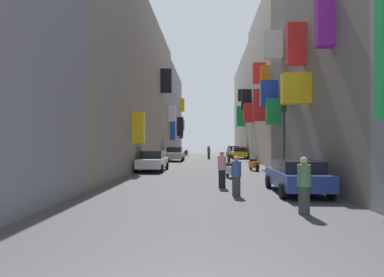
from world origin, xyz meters
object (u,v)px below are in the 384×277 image
at_px(parked_car_blue, 297,175).
at_px(scooter_white, 231,170).
at_px(scooter_orange, 254,164).
at_px(pedestrian_far_away, 222,169).
at_px(pedestrian_crossing, 304,186).
at_px(pedestrian_mid_street, 229,154).
at_px(pedestrian_near_left, 209,152).
at_px(traffic_light_near_corner, 284,124).
at_px(scooter_red, 186,153).
at_px(parked_car_white, 153,160).
at_px(parked_car_silver, 175,154).
at_px(pedestrian_near_right, 236,176).
at_px(parked_car_red, 233,151).
at_px(parked_car_yellow, 239,153).

relative_size(parked_car_blue, scooter_white, 2.38).
relative_size(scooter_orange, pedestrian_far_away, 1.16).
bearing_deg(pedestrian_crossing, pedestrian_far_away, 110.93).
bearing_deg(pedestrian_mid_street, pedestrian_near_left, 104.26).
height_order(scooter_orange, pedestrian_far_away, pedestrian_far_away).
bearing_deg(traffic_light_near_corner, pedestrian_mid_street, 100.29).
relative_size(scooter_red, traffic_light_near_corner, 0.41).
bearing_deg(pedestrian_far_away, parked_car_white, 118.17).
bearing_deg(parked_car_blue, pedestrian_near_left, 97.18).
xyz_separation_m(pedestrian_crossing, pedestrian_mid_street, (-0.68, 24.24, 0.06)).
distance_m(parked_car_silver, pedestrian_near_right, 24.25).
xyz_separation_m(parked_car_red, scooter_white, (-2.42, -30.43, -0.33)).
height_order(parked_car_yellow, scooter_white, parked_car_yellow).
bearing_deg(parked_car_red, pedestrian_far_away, -95.12).
relative_size(scooter_red, pedestrian_near_right, 1.23).
bearing_deg(scooter_white, pedestrian_far_away, -99.10).
bearing_deg(pedestrian_mid_street, scooter_orange, -82.35).
relative_size(parked_car_blue, pedestrian_near_right, 2.86).
xyz_separation_m(pedestrian_crossing, pedestrian_near_right, (-1.68, 3.24, -0.06)).
relative_size(parked_car_red, parked_car_blue, 0.91).
relative_size(parked_car_red, traffic_light_near_corner, 0.87).
relative_size(parked_car_white, pedestrian_crossing, 2.61).
xyz_separation_m(parked_car_silver, pedestrian_crossing, (6.46, -27.02, 0.02)).
height_order(scooter_white, pedestrian_crossing, pedestrian_crossing).
relative_size(pedestrian_near_left, pedestrian_far_away, 1.01).
distance_m(parked_car_red, scooter_orange, 25.38).
bearing_deg(scooter_orange, parked_car_silver, 120.20).
bearing_deg(parked_car_yellow, pedestrian_mid_street, -101.64).
xyz_separation_m(parked_car_blue, pedestrian_crossing, (-0.85, -4.07, 0.10)).
distance_m(scooter_red, pedestrian_crossing, 43.25).
relative_size(parked_car_white, scooter_orange, 2.23).
distance_m(parked_car_blue, scooter_white, 6.25).
xyz_separation_m(parked_car_white, traffic_light_near_corner, (8.57, -3.65, 2.39)).
bearing_deg(traffic_light_near_corner, parked_car_yellow, 91.61).
height_order(parked_car_yellow, parked_car_blue, parked_car_yellow).
xyz_separation_m(scooter_orange, scooter_red, (-6.78, 27.86, -0.00)).
bearing_deg(scooter_white, parked_car_yellow, 83.58).
height_order(scooter_white, pedestrian_mid_street, pedestrian_mid_street).
distance_m(parked_car_blue, pedestrian_far_away, 3.36).
bearing_deg(scooter_white, scooter_red, 98.21).
distance_m(parked_car_white, scooter_red, 28.56).
distance_m(scooter_orange, scooter_red, 28.68).
relative_size(parked_car_silver, pedestrian_mid_street, 2.20).
relative_size(parked_car_blue, scooter_red, 2.32).
xyz_separation_m(scooter_white, pedestrian_crossing, (1.46, -9.88, 0.36)).
bearing_deg(parked_car_blue, scooter_white, 111.62).
height_order(parked_car_white, scooter_white, parked_car_white).
relative_size(parked_car_silver, pedestrian_far_away, 2.32).
distance_m(pedestrian_near_left, pedestrian_far_away, 26.60).
bearing_deg(traffic_light_near_corner, pedestrian_crossing, -99.64).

